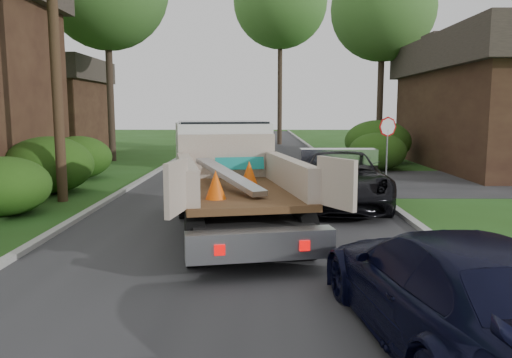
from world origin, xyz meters
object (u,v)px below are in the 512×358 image
object	(u,v)px
house_left_far	(40,105)
navy_suv	(450,289)
tree_right_far	(383,9)
tree_center_far	(280,1)
stop_sign	(387,135)
utility_pole	(54,24)
black_pickup	(340,178)
flatbed_truck	(228,169)

from	to	relation	value
house_left_far	navy_suv	xyz separation A→B (m)	(16.10, -26.24, -2.36)
tree_right_far	tree_center_far	distance (m)	11.68
tree_right_far	navy_suv	xyz separation A→B (m)	(-4.90, -24.24, -7.79)
stop_sign	navy_suv	bearing A→B (deg)	-101.11
utility_pole	black_pickup	size ratio (longest dim) A/B	1.78
house_left_far	black_pickup	size ratio (longest dim) A/B	1.34
stop_sign	flatbed_truck	xyz separation A→B (m)	(-5.53, -7.01, -0.45)
flatbed_truck	black_pickup	distance (m)	3.99
black_pickup	flatbed_truck	bearing A→B (deg)	-134.18
tree_right_far	utility_pole	bearing A→B (deg)	-130.84
stop_sign	black_pickup	world-z (taller)	stop_sign
utility_pole	navy_suv	bearing A→B (deg)	-48.76
tree_center_far	black_pickup	bearing A→B (deg)	-88.37
house_left_far	navy_suv	world-z (taller)	house_left_far
black_pickup	utility_pole	bearing A→B (deg)	-176.98
tree_center_far	navy_suv	world-z (taller)	tree_center_far
stop_sign	house_left_far	size ratio (longest dim) A/B	0.33
stop_sign	tree_right_far	bearing A→B (deg)	78.19
stop_sign	tree_right_far	distance (m)	13.08
utility_pole	flatbed_truck	size ratio (longest dim) A/B	1.47
house_left_far	utility_pole	bearing A→B (deg)	-64.77
tree_center_far	black_pickup	world-z (taller)	tree_center_far
tree_right_far	flatbed_truck	bearing A→B (deg)	-113.49
utility_pole	black_pickup	xyz separation A→B (m)	(8.20, -0.48, -4.39)
utility_pole	house_left_far	world-z (taller)	utility_pole
utility_pole	house_left_far	distance (m)	18.93
flatbed_truck	navy_suv	bearing A→B (deg)	-75.80
tree_center_far	utility_pole	bearing A→B (deg)	-106.65
tree_center_far	navy_suv	distance (m)	35.75
house_left_far	navy_suv	size ratio (longest dim) A/B	1.59
flatbed_truck	tree_center_far	bearing A→B (deg)	74.24
stop_sign	tree_right_far	size ratio (longest dim) A/B	0.22
tree_right_far	flatbed_truck	xyz separation A→B (m)	(-7.83, -18.01, -7.15)
tree_right_far	flatbed_truck	distance (m)	20.90
black_pickup	navy_suv	size ratio (longest dim) A/B	1.18
stop_sign	navy_suv	distance (m)	13.53
stop_sign	utility_pole	distance (m)	11.91
stop_sign	house_left_far	xyz separation A→B (m)	(-18.70, 13.00, 1.27)
black_pickup	navy_suv	xyz separation A→B (m)	(-0.12, -8.74, -0.09)
navy_suv	flatbed_truck	bearing A→B (deg)	-71.77
house_left_far	navy_suv	distance (m)	30.87
stop_sign	tree_center_far	world-z (taller)	tree_center_far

